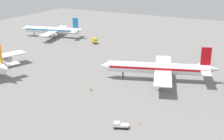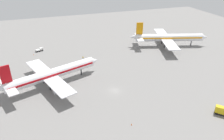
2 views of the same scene
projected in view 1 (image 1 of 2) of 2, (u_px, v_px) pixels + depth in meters
ground at (121, 63)px, 154.76m from camera, size 288.00×288.00×0.00m
airplane_at_gate at (159, 68)px, 130.30m from camera, size 39.15×47.60×14.97m
airplane_taxiing at (52, 30)px, 206.53m from camera, size 34.94×42.77×13.22m
baggage_tug at (206, 50)px, 173.17m from camera, size 2.50×3.38×2.30m
catering_truck at (95, 41)px, 191.82m from camera, size 5.31×5.30×3.30m
pushback_tractor at (120, 125)px, 94.00m from camera, size 3.55×4.79×1.90m
ground_crew_worker at (91, 89)px, 121.14m from camera, size 0.47×0.56×1.67m
safety_cone_near_gate at (142, 52)px, 172.45m from camera, size 0.44×0.44×0.60m
safety_cone_mid_apron at (139, 123)px, 96.63m from camera, size 0.44×0.44×0.60m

